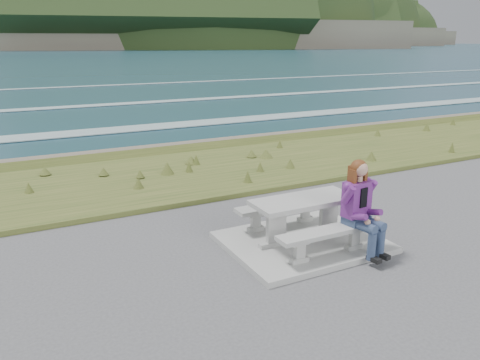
% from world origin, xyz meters
% --- Properties ---
extents(concrete_slab, '(2.60, 2.10, 0.10)m').
position_xyz_m(concrete_slab, '(0.00, 0.00, 0.05)').
color(concrete_slab, '#A5A5A0').
rests_on(concrete_slab, ground).
extents(picnic_table, '(1.80, 0.75, 0.75)m').
position_xyz_m(picnic_table, '(0.00, 0.00, 0.68)').
color(picnic_table, '#A5A5A0').
rests_on(picnic_table, concrete_slab).
extents(bench_landward, '(1.80, 0.35, 0.45)m').
position_xyz_m(bench_landward, '(0.00, -0.70, 0.45)').
color(bench_landward, '#A5A5A0').
rests_on(bench_landward, concrete_slab).
extents(bench_seaward, '(1.80, 0.35, 0.45)m').
position_xyz_m(bench_seaward, '(0.00, 0.70, 0.45)').
color(bench_seaward, '#A5A5A0').
rests_on(bench_seaward, concrete_slab).
extents(grass_verge, '(160.00, 4.50, 0.22)m').
position_xyz_m(grass_verge, '(0.00, 5.00, 0.00)').
color(grass_verge, '#32481B').
rests_on(grass_verge, ground).
extents(shore_drop, '(160.00, 0.80, 2.20)m').
position_xyz_m(shore_drop, '(0.00, 7.90, 0.00)').
color(shore_drop, brown).
rests_on(shore_drop, ground).
extents(ocean, '(1600.00, 1600.00, 0.09)m').
position_xyz_m(ocean, '(0.00, 25.09, -1.74)').
color(ocean, '#1F4759').
rests_on(ocean, ground).
extents(headland_range, '(729.83, 363.95, 203.09)m').
position_xyz_m(headland_range, '(190.31, 398.29, 9.93)').
color(headland_range, brown).
rests_on(headland_range, ground).
extents(seated_woman, '(0.54, 0.83, 1.52)m').
position_xyz_m(seated_woman, '(0.57, -0.84, 0.66)').
color(seated_woman, navy).
rests_on(seated_woman, concrete_slab).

